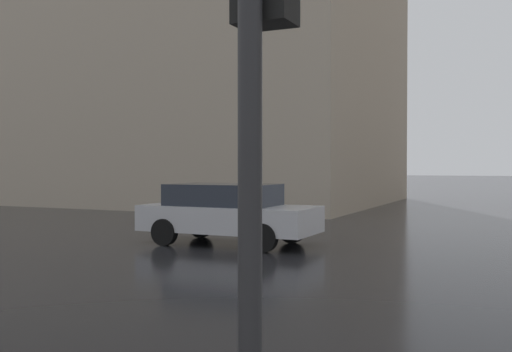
{
  "coord_description": "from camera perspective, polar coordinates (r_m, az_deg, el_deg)",
  "views": [
    {
      "loc": [
        -6.34,
        2.56,
        1.83
      ],
      "look_at": [
        6.33,
        8.5,
        1.59
      ],
      "focal_mm": 40.24,
      "sensor_mm": 36.0,
      "label": 1
    }
  ],
  "objects": [
    {
      "name": "traffic_signal_post",
      "position": [
        2.97,
        0.46,
        13.96
      ],
      "size": [
        0.44,
        0.3,
        3.25
      ],
      "color": "#232326",
      "rests_on": "sidewalk_pavement"
    },
    {
      "name": "car_silver",
      "position": [
        13.45,
        -2.85,
        -3.59
      ],
      "size": [
        1.85,
        4.1,
        1.41
      ],
      "color": "#B7B7BC",
      "rests_on": "ground_plane"
    }
  ]
}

